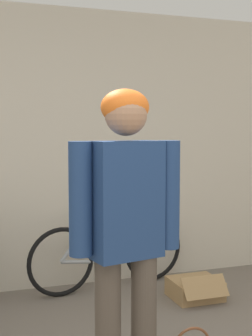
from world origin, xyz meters
TOP-DOWN VIEW (x-y plane):
  - wall_back at (0.00, 3.00)m, footprint 8.00×0.07m
  - person at (0.08, 0.95)m, footprint 0.60×0.26m
  - bicycle at (0.53, 2.76)m, footprint 1.56×0.46m
  - cardboard_box at (1.17, 2.26)m, footprint 0.42×0.43m

SIDE VIEW (x-z plane):
  - cardboard_box at x=1.17m, z-range -0.03..0.21m
  - bicycle at x=0.53m, z-range -0.01..0.69m
  - person at x=0.08m, z-range 0.16..1.85m
  - wall_back at x=0.00m, z-range 0.00..2.60m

